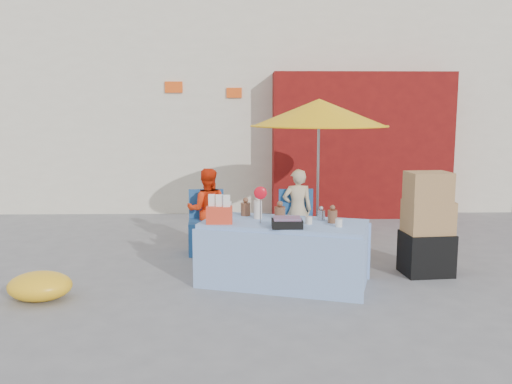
{
  "coord_description": "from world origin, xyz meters",
  "views": [
    {
      "loc": [
        0.07,
        -5.57,
        1.93
      ],
      "look_at": [
        0.21,
        0.6,
        1.0
      ],
      "focal_mm": 38.0,
      "sensor_mm": 36.0,
      "label": 1
    }
  ],
  "objects_px": {
    "market_table": "(283,252)",
    "vendor_orange": "(207,210)",
    "box_stack": "(427,228)",
    "umbrella": "(319,113)",
    "vendor_beige": "(297,210)",
    "chair_left": "(207,234)",
    "chair_right": "(298,234)"
  },
  "relations": [
    {
      "from": "chair_right",
      "to": "box_stack",
      "type": "xyz_separation_m",
      "value": [
        1.42,
        -1.04,
        0.31
      ]
    },
    {
      "from": "chair_left",
      "to": "umbrella",
      "type": "bearing_deg",
      "value": 6.48
    },
    {
      "from": "chair_right",
      "to": "box_stack",
      "type": "bearing_deg",
      "value": -40.13
    },
    {
      "from": "umbrella",
      "to": "box_stack",
      "type": "relative_size",
      "value": 1.7
    },
    {
      "from": "vendor_beige",
      "to": "umbrella",
      "type": "bearing_deg",
      "value": -157.34
    },
    {
      "from": "vendor_beige",
      "to": "box_stack",
      "type": "bearing_deg",
      "value": 136.48
    },
    {
      "from": "vendor_orange",
      "to": "box_stack",
      "type": "distance_m",
      "value": 2.92
    },
    {
      "from": "umbrella",
      "to": "box_stack",
      "type": "height_order",
      "value": "umbrella"
    },
    {
      "from": "chair_left",
      "to": "box_stack",
      "type": "bearing_deg",
      "value": -25.19
    },
    {
      "from": "market_table",
      "to": "vendor_orange",
      "type": "bearing_deg",
      "value": 139.58
    },
    {
      "from": "chair_right",
      "to": "vendor_beige",
      "type": "bearing_deg",
      "value": 85.63
    },
    {
      "from": "market_table",
      "to": "vendor_beige",
      "type": "height_order",
      "value": "vendor_beige"
    },
    {
      "from": "chair_left",
      "to": "vendor_orange",
      "type": "relative_size",
      "value": 0.74
    },
    {
      "from": "vendor_orange",
      "to": "umbrella",
      "type": "bearing_deg",
      "value": -178.38
    },
    {
      "from": "box_stack",
      "to": "umbrella",
      "type": "bearing_deg",
      "value": 130.19
    },
    {
      "from": "market_table",
      "to": "chair_right",
      "type": "xyz_separation_m",
      "value": [
        0.3,
        1.35,
        -0.11
      ]
    },
    {
      "from": "vendor_orange",
      "to": "umbrella",
      "type": "height_order",
      "value": "umbrella"
    },
    {
      "from": "chair_right",
      "to": "umbrella",
      "type": "xyz_separation_m",
      "value": [
        0.3,
        0.28,
        1.64
      ]
    },
    {
      "from": "chair_left",
      "to": "vendor_orange",
      "type": "bearing_deg",
      "value": 85.63
    },
    {
      "from": "chair_right",
      "to": "vendor_orange",
      "type": "height_order",
      "value": "vendor_orange"
    },
    {
      "from": "market_table",
      "to": "vendor_orange",
      "type": "height_order",
      "value": "vendor_orange"
    },
    {
      "from": "vendor_orange",
      "to": "vendor_beige",
      "type": "distance_m",
      "value": 1.25
    },
    {
      "from": "vendor_beige",
      "to": "box_stack",
      "type": "xyz_separation_m",
      "value": [
        1.42,
        -1.17,
        -0.0
      ]
    },
    {
      "from": "market_table",
      "to": "umbrella",
      "type": "xyz_separation_m",
      "value": [
        0.6,
        1.64,
        1.53
      ]
    },
    {
      "from": "chair_right",
      "to": "umbrella",
      "type": "height_order",
      "value": "umbrella"
    },
    {
      "from": "chair_left",
      "to": "vendor_beige",
      "type": "bearing_deg",
      "value": 2.22
    },
    {
      "from": "market_table",
      "to": "box_stack",
      "type": "relative_size",
      "value": 1.64
    },
    {
      "from": "umbrella",
      "to": "box_stack",
      "type": "distance_m",
      "value": 2.18
    },
    {
      "from": "umbrella",
      "to": "chair_right",
      "type": "bearing_deg",
      "value": -136.65
    },
    {
      "from": "vendor_orange",
      "to": "box_stack",
      "type": "height_order",
      "value": "box_stack"
    },
    {
      "from": "box_stack",
      "to": "chair_left",
      "type": "bearing_deg",
      "value": 158.72
    },
    {
      "from": "chair_left",
      "to": "umbrella",
      "type": "xyz_separation_m",
      "value": [
        1.55,
        0.28,
        1.64
      ]
    }
  ]
}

